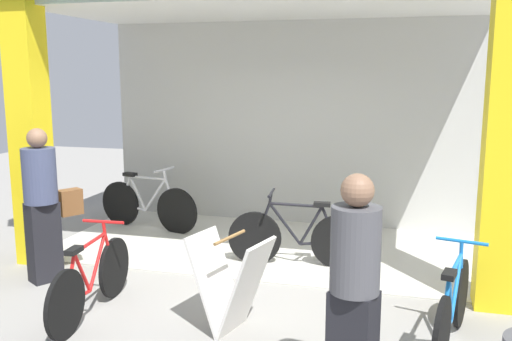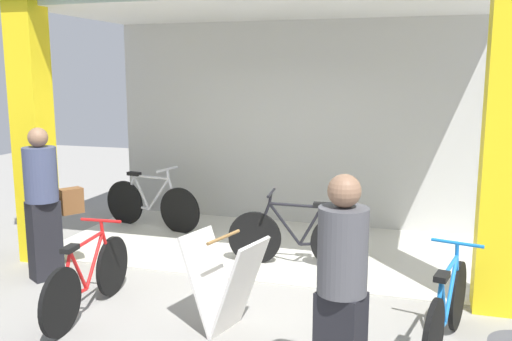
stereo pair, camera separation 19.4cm
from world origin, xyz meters
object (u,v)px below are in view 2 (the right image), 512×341
sandwich_board_sign (224,283)px  pedestrian_3 (44,201)px  bicycle_parked_0 (88,279)px  bicycle_parked_1 (447,311)px  pedestrian_2 (342,290)px  bicycle_inside_0 (296,237)px  bicycle_inside_1 (151,204)px

sandwich_board_sign → pedestrian_3: size_ratio=0.52×
bicycle_parked_0 → bicycle_parked_1: bicycle_parked_1 is taller
bicycle_parked_1 → pedestrian_2: pedestrian_2 is taller
sandwich_board_sign → pedestrian_2: 1.51m
bicycle_inside_0 → pedestrian_3: 2.92m
pedestrian_2 → bicycle_inside_0: bearing=108.8°
bicycle_parked_0 → sandwich_board_sign: 1.38m
sandwich_board_sign → bicycle_inside_1: bearing=127.9°
bicycle_parked_0 → pedestrian_2: 2.72m
bicycle_inside_1 → pedestrian_2: pedestrian_2 is taller
pedestrian_2 → bicycle_parked_0: bearing=162.0°
bicycle_inside_0 → sandwich_board_sign: bicycle_inside_0 is taller
bicycle_inside_1 → pedestrian_2: (3.36, -3.69, 0.48)m
bicycle_parked_1 → sandwich_board_sign: (-1.90, -0.18, 0.09)m
bicycle_parked_0 → sandwich_board_sign: size_ratio=1.76×
bicycle_parked_0 → sandwich_board_sign: (1.38, 0.04, 0.10)m
sandwich_board_sign → pedestrian_2: bearing=-36.6°
bicycle_parked_0 → pedestrian_2: bearing=-18.0°
bicycle_inside_1 → bicycle_parked_0: size_ratio=1.08×
sandwich_board_sign → pedestrian_3: pedestrian_3 is taller
bicycle_inside_1 → bicycle_parked_1: 4.87m
bicycle_inside_0 → bicycle_parked_0: bicycle_inside_0 is taller
bicycle_inside_0 → pedestrian_3: pedestrian_3 is taller
bicycle_inside_1 → bicycle_parked_0: 2.98m
bicycle_parked_0 → pedestrian_3: pedestrian_3 is taller
bicycle_inside_0 → sandwich_board_sign: 1.85m
bicycle_parked_1 → bicycle_inside_1: bearing=147.2°
bicycle_parked_0 → pedestrian_3: 1.33m
bicycle_parked_1 → bicycle_inside_0: bearing=135.0°
pedestrian_2 → pedestrian_3: size_ratio=0.96×
sandwich_board_sign → pedestrian_2: pedestrian_2 is taller
bicycle_inside_1 → pedestrian_3: (-0.18, -2.17, 0.51)m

